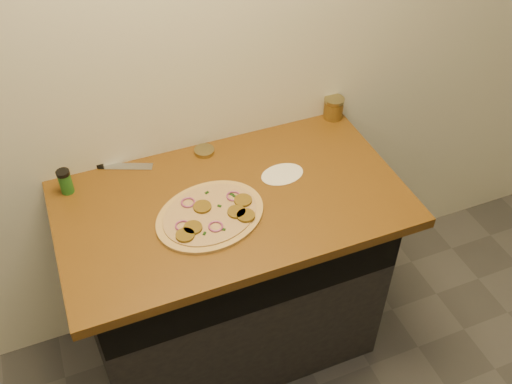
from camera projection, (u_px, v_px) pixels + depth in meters
name	position (u px, v px, depth m)	size (l,w,h in m)	color
cabinet	(232.00, 277.00, 2.31)	(1.10, 0.60, 0.86)	black
countertop	(231.00, 202.00, 1.99)	(1.20, 0.70, 0.04)	brown
pizza	(211.00, 215.00, 1.90)	(0.47, 0.47, 0.03)	tan
chefs_knife	(107.00, 166.00, 2.09)	(0.28, 0.14, 0.02)	#B7BAC1
mason_jar_lid	(204.00, 151.00, 2.15)	(0.08, 0.08, 0.02)	#958857
salsa_jar	(334.00, 108.00, 2.30)	(0.08, 0.08, 0.09)	maroon
spice_shaker	(65.00, 181.00, 1.97)	(0.05, 0.05, 0.09)	#205E1D
flour_spill	(282.00, 174.00, 2.07)	(0.16, 0.16, 0.00)	silver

